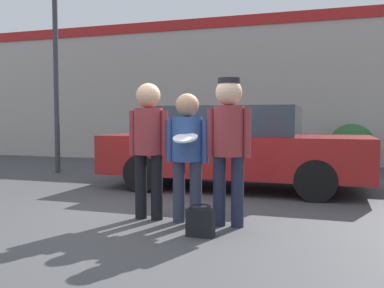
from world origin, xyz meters
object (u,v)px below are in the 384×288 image
object	(u,v)px
person_left	(149,138)
shrub	(351,147)
person_right	(229,137)
person_middle_with_frisbee	(187,146)
parked_car_near	(234,147)
handbag	(200,221)
street_lamp	(65,34)

from	to	relation	value
person_left	shrub	world-z (taller)	person_left
person_left	person_right	world-z (taller)	person_right
person_middle_with_frisbee	parked_car_near	size ratio (longest dim) A/B	0.34
parked_car_near	handbag	xyz separation A→B (m)	(0.36, -3.28, -0.60)
parked_car_near	handbag	world-z (taller)	parked_car_near
person_left	shrub	distance (m)	7.03
person_left	person_right	size ratio (longest dim) A/B	0.98
handbag	parked_car_near	bearing A→B (deg)	96.18
person_left	handbag	distance (m)	1.35
person_right	person_middle_with_frisbee	bearing A→B (deg)	177.46
person_middle_with_frisbee	handbag	size ratio (longest dim) A/B	4.63
person_right	handbag	distance (m)	1.06
person_right	street_lamp	size ratio (longest dim) A/B	0.34
street_lamp	handbag	distance (m)	6.94
shrub	street_lamp	bearing A→B (deg)	-156.17
person_left	person_middle_with_frisbee	xyz separation A→B (m)	(0.52, -0.02, -0.09)
person_right	shrub	bearing A→B (deg)	75.84
shrub	person_middle_with_frisbee	bearing A→B (deg)	-108.45
person_right	street_lamp	bearing A→B (deg)	142.18
parked_car_near	street_lamp	xyz separation A→B (m)	(-4.22, 0.94, 2.47)
person_left	street_lamp	xyz separation A→B (m)	(-3.71, 3.65, 2.20)
street_lamp	shrub	world-z (taller)	street_lamp
person_middle_with_frisbee	parked_car_near	bearing A→B (deg)	90.41
person_middle_with_frisbee	street_lamp	size ratio (longest dim) A/B	0.31
street_lamp	person_left	bearing A→B (deg)	-44.51
parked_car_near	handbag	bearing A→B (deg)	-83.82
person_right	shrub	distance (m)	6.75
parked_car_near	shrub	size ratio (longest dim) A/B	4.11
parked_car_near	shrub	world-z (taller)	parked_car_near
person_left	shrub	bearing A→B (deg)	67.43
street_lamp	parked_car_near	bearing A→B (deg)	-12.53
parked_car_near	shrub	bearing A→B (deg)	59.85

